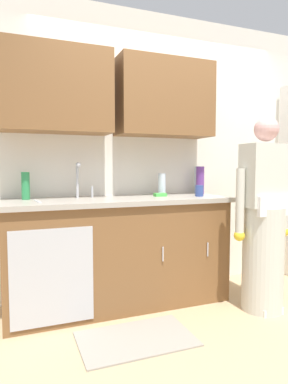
{
  "coord_description": "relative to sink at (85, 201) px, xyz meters",
  "views": [
    {
      "loc": [
        -1.4,
        -2.11,
        1.21
      ],
      "look_at": [
        -0.37,
        0.55,
        1.0
      ],
      "focal_mm": 31.66,
      "sensor_mm": 36.0,
      "label": 1
    }
  ],
  "objects": [
    {
      "name": "bottle_dish_liquid",
      "position": [
        0.77,
        0.14,
        0.12
      ],
      "size": [
        0.07,
        0.07,
        0.21
      ],
      "primitive_type": "cylinder",
      "color": "silver",
      "rests_on": "countertop"
    },
    {
      "name": "countertop",
      "position": [
        0.29,
        -0.01,
        -0.01
      ],
      "size": [
        1.96,
        0.66,
        0.04
      ],
      "primitive_type": "cube",
      "color": "#A8A093",
      "rests_on": "counter_cabinet"
    },
    {
      "name": "ground_plane",
      "position": [
        0.84,
        -0.71,
        -0.93
      ],
      "size": [
        9.0,
        9.0,
        0.0
      ],
      "primitive_type": "plane",
      "color": "tan"
    },
    {
      "name": "person_at_sink",
      "position": [
        1.39,
        -0.57,
        -0.23
      ],
      "size": [
        0.55,
        0.34,
        1.62
      ],
      "color": "white",
      "rests_on": "ground"
    },
    {
      "name": "cup_by_sink",
      "position": [
        1.04,
        -0.1,
        0.07
      ],
      "size": [
        0.08,
        0.08,
        0.1
      ],
      "primitive_type": "cylinder",
      "color": "#33478C",
      "rests_on": "countertop"
    },
    {
      "name": "floor_mat",
      "position": [
        0.21,
        -0.66,
        -0.92
      ],
      "size": [
        0.8,
        0.5,
        0.01
      ],
      "primitive_type": "cube",
      "color": "gray",
      "rests_on": "ground"
    },
    {
      "name": "bottle_water_short",
      "position": [
        -0.47,
        0.16,
        0.13
      ],
      "size": [
        0.07,
        0.07,
        0.23
      ],
      "primitive_type": "cylinder",
      "color": "#2D8C4C",
      "rests_on": "countertop"
    },
    {
      "name": "counter_cabinet",
      "position": [
        0.29,
        -0.01,
        -0.48
      ],
      "size": [
        1.9,
        0.62,
        0.9
      ],
      "color": "brown",
      "rests_on": "ground"
    },
    {
      "name": "kitchen_wall_with_uppers",
      "position": [
        0.7,
        0.29,
        0.55
      ],
      "size": [
        4.8,
        0.44,
        2.7
      ],
      "color": "silver",
      "rests_on": "ground"
    },
    {
      "name": "bottle_water_tall",
      "position": [
        1.21,
        0.23,
        0.15
      ],
      "size": [
        0.07,
        0.07,
        0.28
      ],
      "primitive_type": "cylinder",
      "color": "silver",
      "rests_on": "countertop"
    },
    {
      "name": "bottle_soap",
      "position": [
        1.19,
        0.14,
        0.15
      ],
      "size": [
        0.08,
        0.08,
        0.28
      ],
      "primitive_type": "cylinder",
      "color": "#66388C",
      "rests_on": "countertop"
    },
    {
      "name": "sponge",
      "position": [
        0.7,
        0.04,
        0.03
      ],
      "size": [
        0.11,
        0.07,
        0.03
      ],
      "primitive_type": "cube",
      "color": "#4CBF4C",
      "rests_on": "countertop"
    },
    {
      "name": "knife_on_counter",
      "position": [
        -0.39,
        -0.04,
        0.02
      ],
      "size": [
        0.05,
        0.24,
        0.01
      ],
      "primitive_type": "cube",
      "rotation": [
        0.0,
        0.0,
        1.68
      ],
      "color": "silver",
      "rests_on": "countertop"
    },
    {
      "name": "sink",
      "position": [
        0.0,
        0.0,
        0.0
      ],
      "size": [
        0.5,
        0.36,
        0.35
      ],
      "color": "#B7BABF",
      "rests_on": "counter_cabinet"
    }
  ]
}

